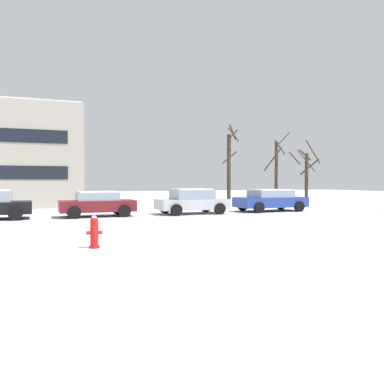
{
  "coord_description": "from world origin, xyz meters",
  "views": [
    {
      "loc": [
        1.19,
        -12.54,
        1.84
      ],
      "look_at": [
        7.51,
        4.83,
        1.33
      ],
      "focal_mm": 36.03,
      "sensor_mm": 36.0,
      "label": 1
    }
  ],
  "objects": [
    {
      "name": "parked_car_maroon",
      "position": [
        3.41,
        8.1,
        0.69
      ],
      "size": [
        3.9,
        2.09,
        1.33
      ],
      "color": "maroon",
      "rests_on": "ground"
    },
    {
      "name": "parked_car_blue",
      "position": [
        13.87,
        8.11,
        0.7
      ],
      "size": [
        4.45,
        2.25,
        1.35
      ],
      "color": "#283D93",
      "rests_on": "ground"
    },
    {
      "name": "road_surface",
      "position": [
        0.0,
        3.1,
        0.0
      ],
      "size": [
        80.0,
        8.2,
        0.0
      ],
      "color": "silver",
      "rests_on": "ground"
    },
    {
      "name": "tree_far_left",
      "position": [
        18.45,
        10.75,
        2.3
      ],
      "size": [
        2.15,
        2.01,
        4.74
      ],
      "color": "#423326",
      "rests_on": "ground"
    },
    {
      "name": "tree_far_right",
      "position": [
        16.36,
        11.41,
        2.54
      ],
      "size": [
        1.41,
        1.32,
        5.36
      ],
      "color": "#423326",
      "rests_on": "ground"
    },
    {
      "name": "fire_hydrant",
      "position": [
        2.27,
        -1.66,
        0.45
      ],
      "size": [
        0.44,
        0.3,
        0.9
      ],
      "color": "red",
      "rests_on": "ground"
    },
    {
      "name": "building_far_left",
      "position": [
        -2.16,
        20.75,
        3.69
      ],
      "size": [
        10.95,
        11.21,
        7.39
      ],
      "color": "#B2A899",
      "rests_on": "ground"
    },
    {
      "name": "ground_plane",
      "position": [
        0.0,
        0.0,
        0.0
      ],
      "size": [
        120.0,
        120.0,
        0.0
      ],
      "primitive_type": "plane",
      "color": "white"
    },
    {
      "name": "tree_far_mid",
      "position": [
        12.59,
        11.34,
        2.75
      ],
      "size": [
        1.1,
        1.35,
        5.68
      ],
      "color": "#423326",
      "rests_on": "ground"
    },
    {
      "name": "parked_car_silver",
      "position": [
        8.64,
        7.96,
        0.73
      ],
      "size": [
        4.04,
        2.25,
        1.43
      ],
      "color": "silver",
      "rests_on": "ground"
    }
  ]
}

